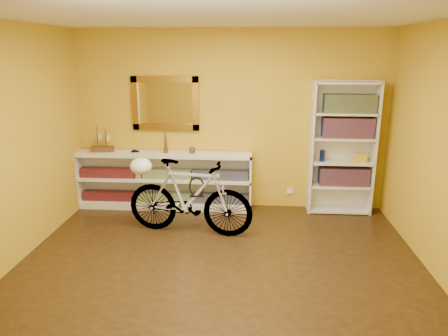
# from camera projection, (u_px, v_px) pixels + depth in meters

# --- Properties ---
(floor) EXTENTS (4.50, 4.00, 0.01)m
(floor) POSITION_uv_depth(u_px,v_px,m) (219.00, 270.00, 4.46)
(floor) COLOR black
(floor) RESTS_ON ground
(ceiling) EXTENTS (4.50, 4.00, 0.01)m
(ceiling) POSITION_uv_depth(u_px,v_px,m) (218.00, 14.00, 3.76)
(ceiling) COLOR silver
(ceiling) RESTS_ON ground
(back_wall) EXTENTS (4.50, 0.01, 2.60)m
(back_wall) POSITION_uv_depth(u_px,v_px,m) (231.00, 121.00, 6.03)
(back_wall) COLOR #BC931C
(back_wall) RESTS_ON ground
(left_wall) EXTENTS (0.01, 4.00, 2.60)m
(left_wall) POSITION_uv_depth(u_px,v_px,m) (2.00, 149.00, 4.27)
(left_wall) COLOR #BC931C
(left_wall) RESTS_ON ground
(gilt_mirror) EXTENTS (0.98, 0.06, 0.78)m
(gilt_mirror) POSITION_uv_depth(u_px,v_px,m) (165.00, 104.00, 5.99)
(gilt_mirror) COLOR brown
(gilt_mirror) RESTS_ON back_wall
(wall_socket) EXTENTS (0.09, 0.02, 0.09)m
(wall_socket) POSITION_uv_depth(u_px,v_px,m) (290.00, 191.00, 6.23)
(wall_socket) COLOR silver
(wall_socket) RESTS_ON back_wall
(console_unit) EXTENTS (2.60, 0.35, 0.85)m
(console_unit) POSITION_uv_depth(u_px,v_px,m) (164.00, 180.00, 6.16)
(console_unit) COLOR silver
(console_unit) RESTS_ON floor
(cd_row_lower) EXTENTS (2.50, 0.13, 0.14)m
(cd_row_lower) POSITION_uv_depth(u_px,v_px,m) (165.00, 197.00, 6.21)
(cd_row_lower) COLOR black
(cd_row_lower) RESTS_ON console_unit
(cd_row_upper) EXTENTS (2.50, 0.13, 0.14)m
(cd_row_upper) POSITION_uv_depth(u_px,v_px,m) (164.00, 174.00, 6.11)
(cd_row_upper) COLOR navy
(cd_row_upper) RESTS_ON console_unit
(model_ship) EXTENTS (0.33, 0.16, 0.38)m
(model_ship) POSITION_uv_depth(u_px,v_px,m) (102.00, 139.00, 6.06)
(model_ship) COLOR #442B13
(model_ship) RESTS_ON console_unit
(toy_car) EXTENTS (0.00, 0.00, 0.00)m
(toy_car) POSITION_uv_depth(u_px,v_px,m) (135.00, 152.00, 6.07)
(toy_car) COLOR black
(toy_car) RESTS_ON console_unit
(bronze_ornament) EXTENTS (0.07, 0.07, 0.38)m
(bronze_ornament) POSITION_uv_depth(u_px,v_px,m) (165.00, 140.00, 5.99)
(bronze_ornament) COLOR brown
(bronze_ornament) RESTS_ON console_unit
(decorative_orb) EXTENTS (0.09, 0.09, 0.09)m
(decorative_orb) POSITION_uv_depth(u_px,v_px,m) (192.00, 150.00, 6.00)
(decorative_orb) COLOR brown
(decorative_orb) RESTS_ON console_unit
(bookcase) EXTENTS (0.90, 0.30, 1.90)m
(bookcase) POSITION_uv_depth(u_px,v_px,m) (342.00, 149.00, 5.86)
(bookcase) COLOR silver
(bookcase) RESTS_ON floor
(book_row_a) EXTENTS (0.70, 0.22, 0.26)m
(book_row_a) POSITION_uv_depth(u_px,v_px,m) (344.00, 176.00, 5.96)
(book_row_a) COLOR maroon
(book_row_a) RESTS_ON bookcase
(book_row_b) EXTENTS (0.70, 0.22, 0.28)m
(book_row_b) POSITION_uv_depth(u_px,v_px,m) (348.00, 127.00, 5.77)
(book_row_b) COLOR maroon
(book_row_b) RESTS_ON bookcase
(book_row_c) EXTENTS (0.70, 0.22, 0.25)m
(book_row_c) POSITION_uv_depth(u_px,v_px,m) (349.00, 103.00, 5.68)
(book_row_c) COLOR navy
(book_row_c) RESTS_ON bookcase
(travel_mug) EXTENTS (0.07, 0.07, 0.17)m
(travel_mug) POSITION_uv_depth(u_px,v_px,m) (322.00, 156.00, 5.88)
(travel_mug) COLOR navy
(travel_mug) RESTS_ON bookcase
(red_tin) EXTENTS (0.15, 0.15, 0.18)m
(red_tin) POSITION_uv_depth(u_px,v_px,m) (330.00, 106.00, 5.74)
(red_tin) COLOR maroon
(red_tin) RESTS_ON bookcase
(yellow_bag) EXTENTS (0.18, 0.13, 0.13)m
(yellow_bag) POSITION_uv_depth(u_px,v_px,m) (360.00, 158.00, 5.83)
(yellow_bag) COLOR gold
(yellow_bag) RESTS_ON bookcase
(bicycle) EXTENTS (0.67, 1.71, 0.98)m
(bicycle) POSITION_uv_depth(u_px,v_px,m) (189.00, 197.00, 5.25)
(bicycle) COLOR silver
(bicycle) RESTS_ON floor
(helmet) EXTENTS (0.28, 0.27, 0.21)m
(helmet) POSITION_uv_depth(u_px,v_px,m) (141.00, 166.00, 5.28)
(helmet) COLOR white
(helmet) RESTS_ON bicycle
(u_lock) EXTENTS (0.20, 0.02, 0.20)m
(u_lock) POSITION_uv_depth(u_px,v_px,m) (197.00, 187.00, 5.19)
(u_lock) COLOR black
(u_lock) RESTS_ON bicycle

